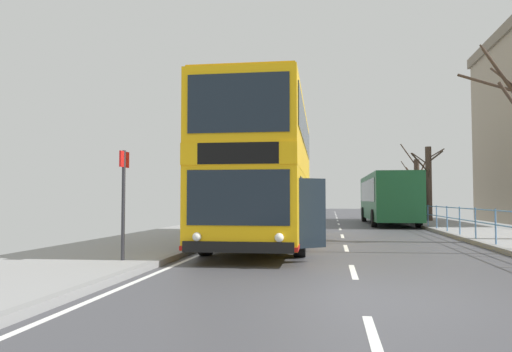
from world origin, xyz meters
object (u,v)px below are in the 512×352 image
Objects in this scene: bare_tree_far_00 at (429,182)px; background_bus_far_lane at (387,197)px; bare_tree_far_02 at (417,186)px; double_decker_bus_main at (266,172)px; bus_stop_sign_near at (124,192)px.

background_bus_far_lane is at bearing -145.35° from bare_tree_far_00.
double_decker_bus_main is at bearing -110.78° from bare_tree_far_02.
double_decker_bus_main reaches higher than background_bus_far_lane.
bus_stop_sign_near is at bearing -116.48° from bare_tree_far_00.
bare_tree_far_00 reaches higher than double_decker_bus_main.
bare_tree_far_02 reaches higher than bus_stop_sign_near.
background_bus_far_lane reaches higher than bus_stop_sign_near.
bus_stop_sign_near is 0.42× the size of bare_tree_far_02.
bare_tree_far_00 is (2.80, 1.93, 1.00)m from background_bus_far_lane.
bare_tree_far_02 is (0.51, 7.27, -0.09)m from bare_tree_far_00.
double_decker_bus_main is at bearing -117.47° from bare_tree_far_00.
bare_tree_far_02 is at bearing 68.66° from bus_stop_sign_near.
bus_stop_sign_near is (-2.47, -5.65, -0.73)m from double_decker_bus_main.
background_bus_far_lane is at bearing 68.58° from double_decker_bus_main.
bare_tree_far_02 is (3.31, 9.20, 0.92)m from background_bus_far_lane.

